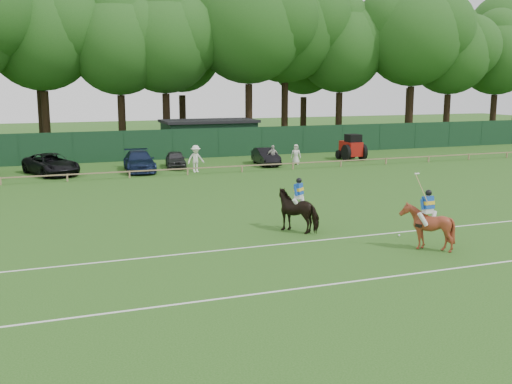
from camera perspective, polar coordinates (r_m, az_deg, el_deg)
name	(u,v)px	position (r m, az deg, el deg)	size (l,w,h in m)	color
ground	(270,238)	(24.73, 1.34, -4.44)	(160.00, 160.00, 0.00)	#1E4C14
horse_dark	(299,210)	(25.85, 4.07, -1.77)	(0.97, 2.13, 1.79)	black
horse_chestnut	(427,227)	(23.82, 15.96, -3.18)	(1.46, 1.64, 1.81)	maroon
suv_black	(51,164)	(44.03, -18.93, 2.52)	(2.43, 5.28, 1.47)	black
sedan_navy	(139,161)	(44.10, -11.06, 2.89)	(2.04, 5.02, 1.46)	#131E3C
hatch_grey	(176,159)	(45.64, -7.67, 3.10)	(1.45, 3.62, 1.23)	#323235
estate_black	(266,157)	(46.65, 0.95, 3.39)	(1.39, 3.98, 1.31)	black
spectator_left	(196,159)	(43.00, -5.76, 3.17)	(1.25, 0.72, 1.93)	white
spectator_mid	(273,156)	(45.81, 1.60, 3.47)	(0.96, 0.40, 1.63)	beige
spectator_right	(296,154)	(47.04, 3.82, 3.59)	(0.77, 0.50, 1.57)	silver
rider_dark	(299,193)	(25.69, 4.12, -0.06)	(0.81, 0.71, 1.41)	silver
rider_chestnut	(428,206)	(23.64, 16.07, -1.32)	(0.94, 0.56, 2.05)	silver
polo_ball	(399,235)	(25.75, 13.47, -4.03)	(0.09, 0.09, 0.09)	silver
pitch_lines	(306,262)	(21.64, 4.80, -6.63)	(60.00, 5.10, 0.01)	silver
pitch_rail	(173,169)	(41.59, -7.88, 2.15)	(62.10, 0.10, 0.50)	#997F5B
perimeter_fence	(149,145)	(50.25, -10.16, 4.42)	(92.08, 0.08, 2.50)	#14351E
utility_shed	(209,136)	(54.49, -4.50, 5.30)	(8.40, 4.40, 3.04)	#14331E
tree_row	(155,149)	(58.57, -9.61, 4.03)	(96.00, 12.00, 21.00)	#26561C
tractor	(352,148)	(50.34, 9.09, 4.19)	(1.82, 2.58, 2.14)	#A2150F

